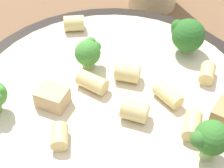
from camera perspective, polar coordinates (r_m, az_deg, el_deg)
name	(u,v)px	position (r m, az deg, el deg)	size (l,w,h in m)	color
ground_plane	(112,114)	(0.38, 0.00, -4.54)	(2.00, 2.00, 0.00)	brown
pasta_bowl	(112,101)	(0.36, 0.00, -2.60)	(0.29, 0.29, 0.03)	#28231E
broccoli_floret_0	(210,138)	(0.30, 14.77, -8.02)	(0.03, 0.03, 0.04)	#93B766
broccoli_floret_2	(187,35)	(0.39, 11.36, 7.39)	(0.04, 0.03, 0.04)	#84AD60
broccoli_floret_3	(88,52)	(0.37, -3.62, 4.88)	(0.03, 0.03, 0.03)	#84AD60
rigatoni_0	(74,23)	(0.43, -5.81, 9.18)	(0.02, 0.02, 0.02)	#E0C67F
rigatoni_1	(207,73)	(0.37, 14.31, 1.60)	(0.01, 0.01, 0.02)	#E0C67F
rigatoni_2	(192,126)	(0.32, 12.13, -6.27)	(0.01, 0.01, 0.03)	#E0C67F
rigatoni_4	(135,111)	(0.32, 3.49, -4.14)	(0.02, 0.02, 0.02)	#E0C67F
rigatoni_5	(92,84)	(0.35, -3.09, 0.05)	(0.02, 0.02, 0.03)	#E0C67F
rigatoni_6	(59,136)	(0.31, -8.01, -7.92)	(0.01, 0.01, 0.02)	#E0C67F
rigatoni_7	(169,92)	(0.35, 8.61, -1.28)	(0.01, 0.01, 0.03)	#E0C67F
rigatoni_8	(128,73)	(0.36, 2.39, 1.72)	(0.02, 0.02, 0.02)	#E0C67F
chicken_chunk_0	(52,98)	(0.34, -9.06, -2.06)	(0.03, 0.02, 0.02)	tan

